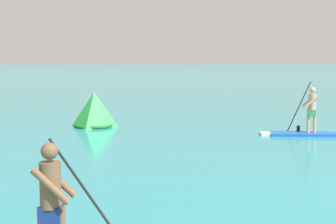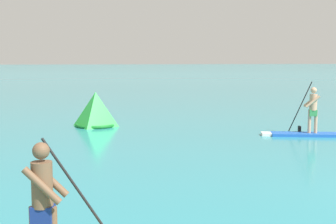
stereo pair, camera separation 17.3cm
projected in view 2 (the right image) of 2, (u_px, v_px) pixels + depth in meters
paddleboarder_mid_center at (310, 126)px, 16.17m from camera, size 3.33×1.31×1.91m
race_marker_buoy at (96, 111)px, 18.42m from camera, size 1.79×1.79×1.36m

